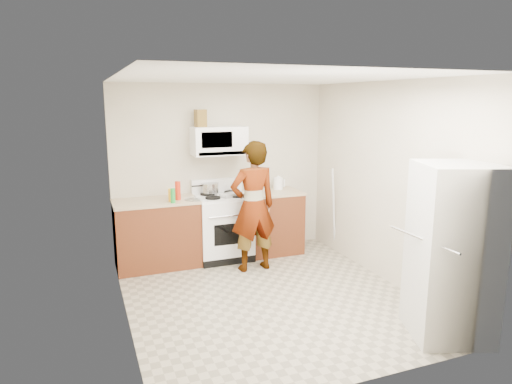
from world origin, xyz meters
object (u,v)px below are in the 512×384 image
person (253,206)px  kettle (278,184)px  gas_range (223,226)px  fridge (452,252)px  saucepan (210,188)px  microwave (219,141)px

person → kettle: size_ratio=10.16×
gas_range → fridge: fridge is taller
gas_range → person: size_ratio=0.64×
gas_range → fridge: size_ratio=0.66×
fridge → saucepan: fridge is taller
microwave → kettle: (0.93, -0.00, -0.68)m
microwave → fridge: bearing=-65.4°
kettle → fridge: bearing=-104.8°
gas_range → microwave: 1.22m
microwave → saucepan: bearing=169.0°
gas_range → person: 0.74m
saucepan → person: bearing=-62.1°
saucepan → microwave: bearing=-11.0°
gas_range → kettle: (0.93, 0.13, 0.54)m
microwave → person: 1.11m
gas_range → saucepan: 0.57m
saucepan → gas_range: bearing=-48.4°
person → saucepan: size_ratio=7.17×
person → fridge: bearing=113.2°
fridge → saucepan: bearing=137.2°
person → fridge: person is taller
gas_range → person: person is taller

